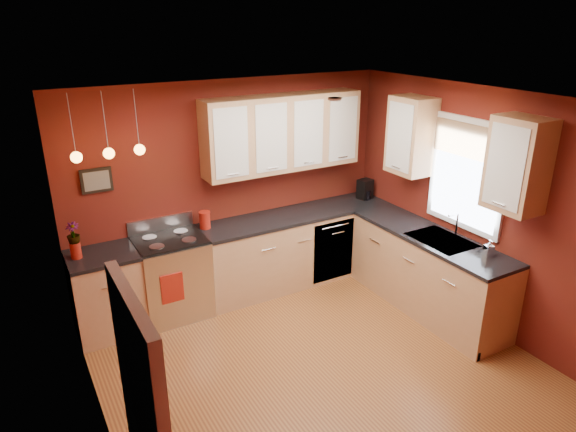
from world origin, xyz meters
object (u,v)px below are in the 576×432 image
red_canister (205,220)px  soap_pump (489,248)px  sink (441,242)px  coffee_maker (365,190)px  gas_range (173,276)px

red_canister → soap_pump: size_ratio=1.11×
sink → soap_pump: size_ratio=3.79×
sink → coffee_maker: bearing=85.8°
red_canister → soap_pump: red_canister is taller
soap_pump → gas_range: bearing=143.0°
coffee_maker → red_canister: bearing=167.4°
sink → red_canister: bearing=143.1°
gas_range → red_canister: red_canister is taller
sink → soap_pump: (0.10, -0.55, 0.12)m
red_canister → gas_range: bearing=-166.1°
sink → coffee_maker: size_ratio=2.65×
gas_range → sink: bearing=-29.8°
red_canister → sink: bearing=-36.9°
sink → soap_pump: sink is taller
gas_range → red_canister: (0.47, 0.12, 0.56)m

